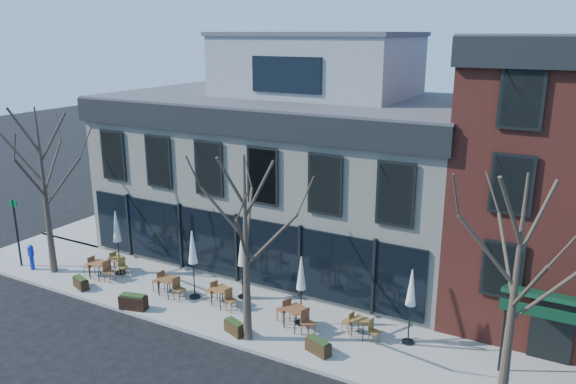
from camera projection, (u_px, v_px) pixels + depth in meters
The scene contains 25 objects.
ground at pixel (239, 286), 25.78m from camera, with size 120.00×120.00×0.00m, color black.
sidewalk_front at pixel (277, 321), 22.45m from camera, with size 33.50×4.70×0.15m, color gray.
sidewalk_side at pixel (144, 213), 36.03m from camera, with size 4.50×12.00×0.15m, color gray.
corner_building at pixel (293, 164), 28.73m from camera, with size 18.39×10.39×11.10m.
red_brick_building at pixel (576, 177), 22.42m from camera, with size 8.20×11.78×11.18m.
tree_corner at pixel (44, 189), 25.85m from camera, with size 3.93×3.98×7.92m.
tree_mid at pixel (246, 248), 20.06m from camera, with size 3.50×3.55×7.04m.
tree_right at pixel (514, 297), 15.83m from camera, with size 3.72×3.77×7.48m.
sign_pole at pixel (17, 229), 27.13m from camera, with size 0.50×0.10×3.40m.
call_box at pixel (31, 256), 27.04m from camera, with size 0.26×0.26×1.29m.
cafe_set_0 at pixel (99, 268), 26.11m from camera, with size 1.84×0.76×0.96m.
cafe_set_1 at pixel (117, 263), 26.86m from camera, with size 1.65×0.90×0.85m.
cafe_set_2 at pixel (169, 285), 24.38m from camera, with size 1.92×0.87×0.99m.
cafe_set_3 at pixel (221, 295), 23.47m from camera, with size 1.84×0.93×0.94m.
cafe_set_4 at pixel (296, 316), 21.64m from camera, with size 2.00×1.14×1.03m.
cafe_set_5 at pixel (361, 326), 21.08m from camera, with size 1.64×0.75×0.84m.
umbrella_0 at pixel (117, 230), 26.18m from camera, with size 0.50×0.50×3.10m.
umbrella_1 at pixel (193, 251), 23.74m from camera, with size 0.49×0.49×3.06m.
umbrella_2 at pixel (242, 254), 23.80m from camera, with size 0.45×0.45×2.84m.
umbrella_3 at pixel (301, 277), 21.59m from camera, with size 0.45×0.45×2.84m.
umbrella_4 at pixel (411, 292), 20.21m from camera, with size 0.47×0.47×2.92m.
planter_0 at pixel (81, 283), 25.15m from camera, with size 0.99×0.65×0.52m.
planter_1 at pixel (133, 302), 23.24m from camera, with size 1.22×0.73×0.64m.
planter_2 at pixel (235, 327), 21.34m from camera, with size 1.01×0.68×0.52m.
planter_3 at pixel (318, 346), 20.03m from camera, with size 1.06×0.69×0.55m.
Camera 1 is at (13.36, -19.62, 11.20)m, focal length 35.00 mm.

